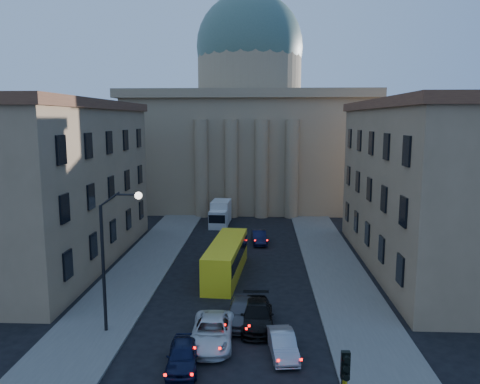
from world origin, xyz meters
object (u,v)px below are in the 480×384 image
Objects in this scene: city_bus at (226,258)px; street_lamp at (111,250)px; car_right_near at (283,344)px; box_truck at (220,214)px; car_left_near at (183,355)px.

street_lamp is at bearing -114.51° from city_bus.
car_right_near is 32.67m from box_truck.
car_left_near is (4.91, -3.87, -4.60)m from street_lamp.
street_lamp is at bearing 160.46° from car_right_near.
city_bus reaches higher than car_left_near.
city_bus is 18.95m from box_truck.
box_truck is at bearing 101.27° from city_bus.
street_lamp is 30.24m from box_truck.
car_left_near is 14.86m from city_bus.
box_truck reaches higher than car_right_near.
box_truck is at bearing 82.53° from street_lamp.
street_lamp reaches higher than car_right_near.
box_truck is (-2.19, 18.82, -0.15)m from city_bus.
box_truck reaches higher than city_bus.
car_right_near is at bearing -75.49° from box_truck.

